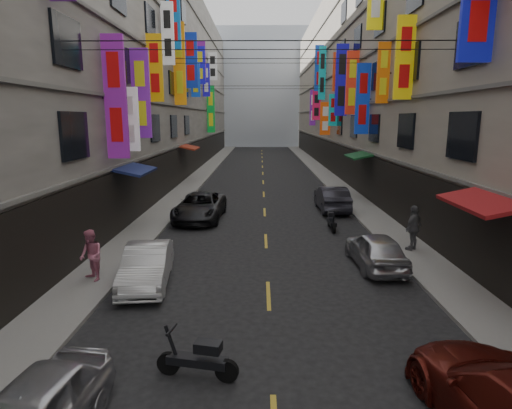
{
  "coord_description": "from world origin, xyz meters",
  "views": [
    {
      "loc": [
        -0.27,
        5.5,
        5.42
      ],
      "look_at": [
        -0.35,
        14.03,
        3.69
      ],
      "focal_mm": 30.0,
      "sensor_mm": 36.0,
      "label": 1
    }
  ],
  "objects_px": {
    "scooter_crossing": "(198,359)",
    "car_left_mid": "(147,265)",
    "car_left_far": "(200,207)",
    "pedestrian_lfar": "(91,256)",
    "car_right_mid": "(376,250)",
    "scooter_far_right": "(332,221)",
    "car_right_far": "(332,198)",
    "pedestrian_rfar": "(414,228)"
  },
  "relations": [
    {
      "from": "car_right_far",
      "to": "car_right_mid",
      "type": "bearing_deg",
      "value": 89.33
    },
    {
      "from": "car_right_far",
      "to": "scooter_crossing",
      "type": "bearing_deg",
      "value": 71.08
    },
    {
      "from": "scooter_crossing",
      "to": "pedestrian_rfar",
      "type": "xyz_separation_m",
      "value": [
        7.54,
        8.73,
        0.61
      ]
    },
    {
      "from": "car_left_far",
      "to": "scooter_crossing",
      "type": "bearing_deg",
      "value": -79.8
    },
    {
      "from": "car_right_mid",
      "to": "pedestrian_rfar",
      "type": "bearing_deg",
      "value": -140.8
    },
    {
      "from": "scooter_crossing",
      "to": "scooter_far_right",
      "type": "xyz_separation_m",
      "value": [
        4.83,
        12.36,
        0.0
      ]
    },
    {
      "from": "car_left_mid",
      "to": "car_right_far",
      "type": "height_order",
      "value": "car_right_far"
    },
    {
      "from": "pedestrian_rfar",
      "to": "car_right_mid",
      "type": "bearing_deg",
      "value": -1.03
    },
    {
      "from": "car_left_far",
      "to": "car_right_mid",
      "type": "xyz_separation_m",
      "value": [
        7.52,
        -7.5,
        -0.06
      ]
    },
    {
      "from": "car_left_far",
      "to": "car_right_mid",
      "type": "height_order",
      "value": "car_left_far"
    },
    {
      "from": "scooter_crossing",
      "to": "pedestrian_rfar",
      "type": "height_order",
      "value": "pedestrian_rfar"
    },
    {
      "from": "scooter_crossing",
      "to": "pedestrian_lfar",
      "type": "height_order",
      "value": "pedestrian_lfar"
    },
    {
      "from": "scooter_far_right",
      "to": "pedestrian_rfar",
      "type": "relative_size",
      "value": 0.97
    },
    {
      "from": "car_left_mid",
      "to": "pedestrian_rfar",
      "type": "height_order",
      "value": "pedestrian_rfar"
    },
    {
      "from": "scooter_far_right",
      "to": "car_right_mid",
      "type": "relative_size",
      "value": 0.46
    },
    {
      "from": "car_right_mid",
      "to": "car_right_far",
      "type": "distance_m",
      "value": 9.87
    },
    {
      "from": "car_right_mid",
      "to": "scooter_far_right",
      "type": "bearing_deg",
      "value": -84.61
    },
    {
      "from": "car_left_mid",
      "to": "car_right_mid",
      "type": "xyz_separation_m",
      "value": [
        8.0,
        1.77,
        0.0
      ]
    },
    {
      "from": "scooter_crossing",
      "to": "pedestrian_lfar",
      "type": "relative_size",
      "value": 1.04
    },
    {
      "from": "car_left_mid",
      "to": "scooter_crossing",
      "type": "bearing_deg",
      "value": -71.44
    },
    {
      "from": "car_right_mid",
      "to": "pedestrian_rfar",
      "type": "height_order",
      "value": "pedestrian_rfar"
    },
    {
      "from": "pedestrian_lfar",
      "to": "pedestrian_rfar",
      "type": "height_order",
      "value": "pedestrian_rfar"
    },
    {
      "from": "scooter_crossing",
      "to": "car_left_far",
      "type": "bearing_deg",
      "value": 19.41
    },
    {
      "from": "car_left_far",
      "to": "pedestrian_rfar",
      "type": "distance_m",
      "value": 11.11
    },
    {
      "from": "car_right_far",
      "to": "car_left_far",
      "type": "bearing_deg",
      "value": 16.87
    },
    {
      "from": "scooter_far_right",
      "to": "car_left_far",
      "type": "relative_size",
      "value": 0.35
    },
    {
      "from": "car_right_mid",
      "to": "pedestrian_lfar",
      "type": "bearing_deg",
      "value": 7.63
    },
    {
      "from": "scooter_far_right",
      "to": "car_left_mid",
      "type": "relative_size",
      "value": 0.45
    },
    {
      "from": "scooter_crossing",
      "to": "car_left_mid",
      "type": "height_order",
      "value": "car_left_mid"
    },
    {
      "from": "scooter_far_right",
      "to": "car_right_far",
      "type": "height_order",
      "value": "car_right_far"
    },
    {
      "from": "car_right_far",
      "to": "pedestrian_lfar",
      "type": "height_order",
      "value": "pedestrian_lfar"
    },
    {
      "from": "scooter_far_right",
      "to": "pedestrian_rfar",
      "type": "bearing_deg",
      "value": 126.76
    },
    {
      "from": "scooter_crossing",
      "to": "scooter_far_right",
      "type": "relative_size",
      "value": 0.99
    },
    {
      "from": "car_left_far",
      "to": "car_right_mid",
      "type": "relative_size",
      "value": 1.33
    },
    {
      "from": "car_left_far",
      "to": "pedestrian_lfar",
      "type": "relative_size",
      "value": 3.0
    },
    {
      "from": "car_right_mid",
      "to": "scooter_crossing",
      "type": "bearing_deg",
      "value": 49.09
    },
    {
      "from": "car_left_mid",
      "to": "car_left_far",
      "type": "distance_m",
      "value": 9.28
    },
    {
      "from": "scooter_crossing",
      "to": "car_left_far",
      "type": "relative_size",
      "value": 0.35
    },
    {
      "from": "scooter_far_right",
      "to": "pedestrian_rfar",
      "type": "height_order",
      "value": "pedestrian_rfar"
    },
    {
      "from": "car_right_far",
      "to": "pedestrian_lfar",
      "type": "xyz_separation_m",
      "value": [
        -9.84,
        -11.61,
        0.25
      ]
    },
    {
      "from": "car_right_mid",
      "to": "car_left_mid",
      "type": "bearing_deg",
      "value": 10.12
    },
    {
      "from": "scooter_far_right",
      "to": "car_left_mid",
      "type": "bearing_deg",
      "value": 44.65
    }
  ]
}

